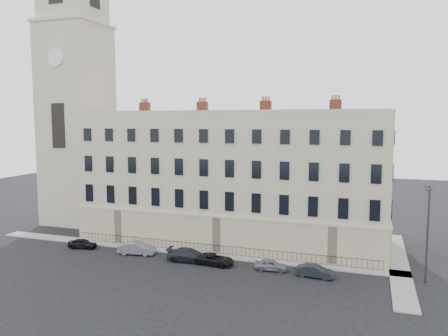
% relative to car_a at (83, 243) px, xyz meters
% --- Properties ---
extents(ground, '(160.00, 160.00, 0.00)m').
position_rel_car_a_xyz_m(ground, '(21.26, -2.63, -0.56)').
color(ground, black).
rests_on(ground, ground).
extents(terrace, '(36.22, 12.22, 17.00)m').
position_rel_car_a_xyz_m(terrace, '(15.29, 9.34, 6.93)').
color(terrace, '#C4BA92').
rests_on(terrace, ground).
extents(church_tower, '(8.00, 8.13, 44.00)m').
position_rel_car_a_xyz_m(church_tower, '(-8.74, 11.36, 18.10)').
color(church_tower, '#C4BA92').
rests_on(church_tower, ground).
extents(pavement_terrace, '(48.00, 2.00, 0.12)m').
position_rel_car_a_xyz_m(pavement_terrace, '(11.26, 2.37, -0.50)').
color(pavement_terrace, gray).
rests_on(pavement_terrace, ground).
extents(pavement_east_return, '(2.00, 24.00, 0.12)m').
position_rel_car_a_xyz_m(pavement_east_return, '(34.26, 5.37, -0.50)').
color(pavement_east_return, gray).
rests_on(pavement_east_return, ground).
extents(railings, '(35.00, 0.04, 0.96)m').
position_rel_car_a_xyz_m(railings, '(15.26, 2.77, -0.01)').
color(railings, black).
rests_on(railings, ground).
extents(car_a, '(3.46, 1.79, 1.12)m').
position_rel_car_a_xyz_m(car_a, '(0.00, 0.00, 0.00)').
color(car_a, black).
rests_on(car_a, ground).
extents(car_b, '(4.30, 2.07, 1.36)m').
position_rel_car_a_xyz_m(car_b, '(7.13, -0.03, 0.12)').
color(car_b, slate).
rests_on(car_b, ground).
extents(car_c, '(4.80, 2.21, 1.36)m').
position_rel_car_a_xyz_m(car_c, '(13.56, -0.45, 0.12)').
color(car_c, black).
rests_on(car_c, ground).
extents(car_d, '(4.22, 2.24, 1.13)m').
position_rel_car_a_xyz_m(car_d, '(16.43, -0.57, 0.00)').
color(car_d, black).
rests_on(car_d, ground).
extents(car_e, '(3.34, 1.55, 1.11)m').
position_rel_car_a_xyz_m(car_e, '(22.29, -0.46, -0.01)').
color(car_e, slate).
rests_on(car_e, ground).
extents(car_f, '(3.68, 1.56, 1.18)m').
position_rel_car_a_xyz_m(car_f, '(26.60, -0.92, 0.03)').
color(car_f, black).
rests_on(car_f, ground).
extents(streetlamp, '(0.61, 1.90, 8.93)m').
position_rel_car_a_xyz_m(streetlamp, '(36.23, 0.69, 4.38)').
color(streetlamp, '#313236').
rests_on(streetlamp, ground).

